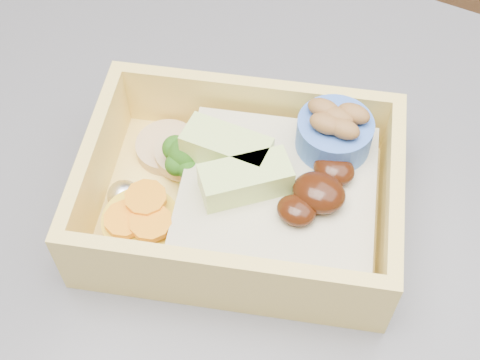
% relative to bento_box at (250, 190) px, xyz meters
% --- Properties ---
extents(bento_box, '(0.24, 0.20, 0.07)m').
position_rel_bento_box_xyz_m(bento_box, '(0.00, 0.00, 0.00)').
color(bento_box, '#FFD969').
rests_on(bento_box, island).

